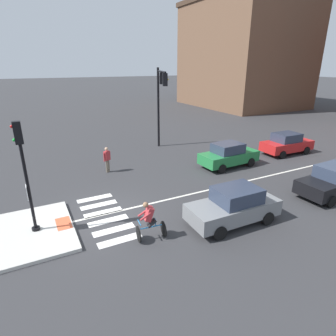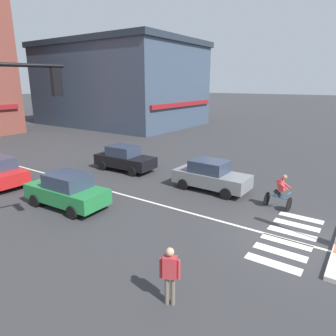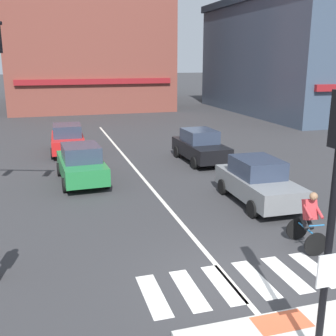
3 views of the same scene
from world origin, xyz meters
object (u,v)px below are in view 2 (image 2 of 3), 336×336
object	(u,v)px
car_grey_eastbound_mid	(211,176)
car_black_eastbound_far	(125,158)
car_green_westbound_far	(67,190)
cyclist	(280,191)
pedestrian_at_curb_left	(170,272)

from	to	relation	value
car_grey_eastbound_mid	car_black_eastbound_far	size ratio (longest dim) A/B	1.00
car_green_westbound_far	car_black_eastbound_far	xyz separation A→B (m)	(6.16, 2.01, 0.00)
car_grey_eastbound_mid	car_black_eastbound_far	bearing A→B (deg)	87.92
car_grey_eastbound_mid	cyclist	distance (m)	3.83
pedestrian_at_curb_left	car_grey_eastbound_mid	bearing A→B (deg)	20.24
car_green_westbound_far	car_black_eastbound_far	distance (m)	6.48
pedestrian_at_curb_left	car_green_westbound_far	bearing A→B (deg)	70.55
car_green_westbound_far	pedestrian_at_curb_left	size ratio (longest dim) A/B	2.50
car_green_westbound_far	car_grey_eastbound_mid	bearing A→B (deg)	-37.08
car_black_eastbound_far	cyclist	size ratio (longest dim) A/B	2.47
car_green_westbound_far	cyclist	size ratio (longest dim) A/B	2.49
car_grey_eastbound_mid	car_black_eastbound_far	distance (m)	6.49
cyclist	pedestrian_at_curb_left	xyz separation A→B (m)	(-8.12, 0.62, 0.11)
car_green_westbound_far	pedestrian_at_curb_left	world-z (taller)	pedestrian_at_curb_left
pedestrian_at_curb_left	cyclist	bearing A→B (deg)	-4.36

